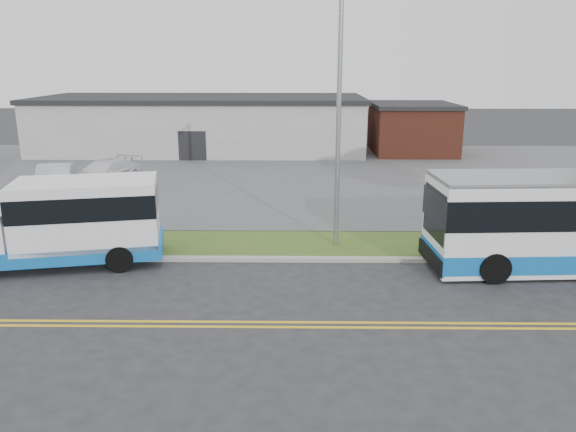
{
  "coord_description": "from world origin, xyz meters",
  "views": [
    {
      "loc": [
        1.41,
        -18.07,
        6.99
      ],
      "look_at": [
        1.15,
        1.47,
        1.6
      ],
      "focal_mm": 35.0,
      "sensor_mm": 36.0,
      "label": 1
    }
  ],
  "objects_px": {
    "shuttle_bus": "(65,220)",
    "parked_car_a": "(55,180)",
    "pedestrian": "(33,225)",
    "parked_car_b": "(104,174)",
    "streetlight_near": "(339,111)"
  },
  "relations": [
    {
      "from": "parked_car_a",
      "to": "parked_car_b",
      "type": "relative_size",
      "value": 0.96
    },
    {
      "from": "shuttle_bus",
      "to": "pedestrian",
      "type": "height_order",
      "value": "shuttle_bus"
    },
    {
      "from": "parked_car_a",
      "to": "parked_car_b",
      "type": "xyz_separation_m",
      "value": [
        1.88,
        2.2,
        -0.07
      ]
    },
    {
      "from": "streetlight_near",
      "to": "parked_car_b",
      "type": "distance_m",
      "value": 16.84
    },
    {
      "from": "shuttle_bus",
      "to": "pedestrian",
      "type": "relative_size",
      "value": 4.06
    },
    {
      "from": "shuttle_bus",
      "to": "parked_car_b",
      "type": "height_order",
      "value": "shuttle_bus"
    },
    {
      "from": "shuttle_bus",
      "to": "parked_car_a",
      "type": "distance_m",
      "value": 11.24
    },
    {
      "from": "parked_car_a",
      "to": "parked_car_b",
      "type": "height_order",
      "value": "parked_car_a"
    },
    {
      "from": "shuttle_bus",
      "to": "parked_car_a",
      "type": "bearing_deg",
      "value": 102.81
    },
    {
      "from": "shuttle_bus",
      "to": "parked_car_b",
      "type": "distance_m",
      "value": 12.73
    },
    {
      "from": "streetlight_near",
      "to": "shuttle_bus",
      "type": "bearing_deg",
      "value": -168.48
    },
    {
      "from": "parked_car_b",
      "to": "streetlight_near",
      "type": "bearing_deg",
      "value": -19.43
    },
    {
      "from": "pedestrian",
      "to": "parked_car_b",
      "type": "xyz_separation_m",
      "value": [
        -1.07,
        11.26,
        -0.27
      ]
    },
    {
      "from": "pedestrian",
      "to": "parked_car_a",
      "type": "bearing_deg",
      "value": -100.31
    },
    {
      "from": "pedestrian",
      "to": "parked_car_a",
      "type": "distance_m",
      "value": 9.53
    }
  ]
}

